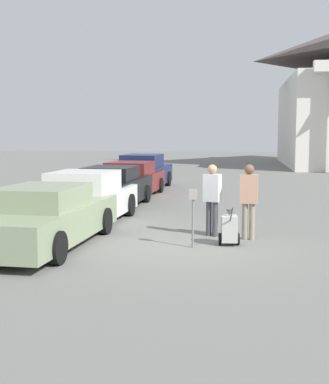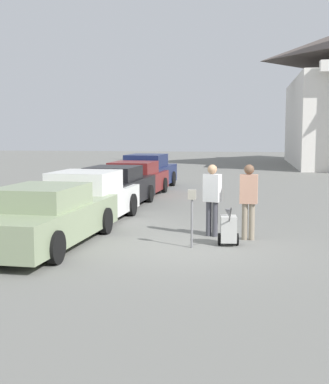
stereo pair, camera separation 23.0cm
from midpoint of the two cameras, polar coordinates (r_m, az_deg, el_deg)
name	(u,v)px [view 2 (the right image)]	position (r m, az deg, el deg)	size (l,w,h in m)	color
ground_plane	(183,248)	(12.11, 2.50, -6.00)	(120.00, 120.00, 0.00)	slate
parked_car_sage	(46,217)	(12.49, -12.05, -2.67)	(2.16, 5.30, 1.40)	gray
parked_car_white	(87,199)	(15.46, -7.85, -0.75)	(2.20, 4.81, 1.50)	silver
parked_car_black	(115,188)	(18.59, -4.96, 0.42)	(2.10, 4.89, 1.43)	black
parked_car_maroon	(134,180)	(21.72, -2.92, 1.27)	(2.17, 5.00, 1.42)	maroon
parked_car_navy	(147,173)	(24.43, -1.58, 2.03)	(2.11, 5.35, 1.60)	#19234C
parking_meter	(192,207)	(12.00, 3.49, -1.64)	(0.18, 0.09, 1.32)	slate
person_worker	(212,195)	(13.35, 5.59, -0.35)	(0.47, 0.36, 1.80)	#3F3F47
person_supervisor	(249,197)	(13.03, 9.47, -0.49)	(0.44, 0.25, 1.83)	gray
equipment_cart	(228,229)	(12.42, 7.36, -3.91)	(0.50, 1.00, 1.00)	#B2B2AD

